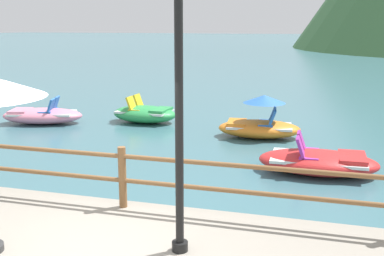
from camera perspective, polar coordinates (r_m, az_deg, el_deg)
name	(u,v)px	position (r m, az deg, el deg)	size (l,w,h in m)	color
ground_plane	(292,58)	(44.84, 12.18, 8.38)	(200.00, 200.00, 0.00)	#3D6B75
dock_railing	(122,171)	(7.15, -8.52, -5.21)	(23.92, 0.12, 0.95)	brown
lamp_post	(179,46)	(5.32, -1.64, 10.02)	(0.28, 0.28, 4.17)	black
pedal_boat_1	(260,124)	(13.25, 8.27, 0.54)	(2.41, 1.46, 1.21)	orange
pedal_boat_3	(319,161)	(10.38, 15.22, -3.97)	(2.54, 1.38, 0.84)	red
pedal_boat_4	(145,114)	(15.22, -5.79, 1.77)	(2.21, 1.45, 0.87)	green
pedal_boat_5	(42,115)	(15.73, -17.84, 1.49)	(2.78, 1.83, 0.84)	pink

